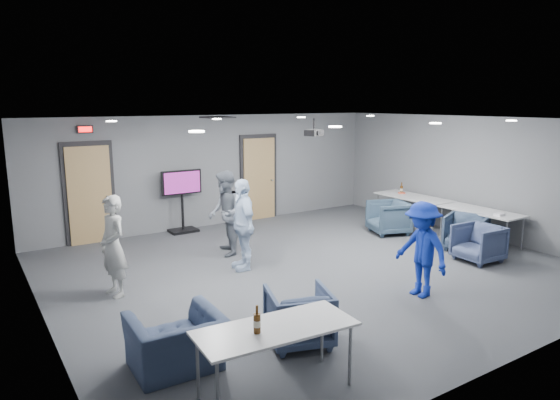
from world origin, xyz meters
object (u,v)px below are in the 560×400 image
table_right_a (413,198)px  chair_front_a (299,316)px  person_a (113,246)px  person_d (422,249)px  chair_right_b (466,232)px  bottle_front (257,323)px  person_b (225,213)px  table_right_b (481,213)px  table_front_left (276,331)px  chair_right_a (388,217)px  chair_right_c (478,243)px  projector (314,133)px  bottle_right (401,189)px  tv_stand (182,197)px  chair_front_b (176,342)px  person_c (243,224)px

table_right_a → chair_front_a: bearing=120.6°
person_a → person_d: size_ratio=1.06×
chair_right_b → bottle_front: size_ratio=2.75×
person_b → table_right_b: bearing=85.2°
table_right_a → table_front_left: (-6.71, -4.24, -0.01)m
person_a → person_d: person_a is taller
chair_right_a → table_right_a: chair_right_a is taller
person_d → bottle_front: (-3.57, -1.02, 0.08)m
chair_right_b → person_a: bearing=-125.5°
table_front_left → person_a: bearing=104.6°
person_b → chair_right_c: 4.92m
person_b → projector: size_ratio=4.60×
table_right_b → chair_front_a: bearing=105.1°
person_a → chair_right_a: 6.37m
table_right_b → person_d: bearing=111.6°
projector → bottle_right: bearing=-3.4°
chair_right_a → chair_front_a: (-4.83, -3.26, -0.02)m
person_a → bottle_front: (0.46, -3.66, 0.04)m
chair_right_a → person_d: bearing=-18.7°
chair_right_a → projector: size_ratio=2.28×
person_d → projector: size_ratio=4.11×
table_right_b → tv_stand: tv_stand is taller
chair_right_c → table_front_left: 5.84m
table_right_a → tv_stand: size_ratio=1.33×
table_front_left → chair_right_a: bearing=39.4°
chair_right_b → chair_right_c: bearing=-59.6°
chair_front_b → bottle_front: 1.23m
chair_right_b → chair_right_c: chair_right_b is taller
person_a → chair_front_b: person_a is taller
chair_front_a → person_b: bearing=-84.5°
chair_front_b → bottle_front: bearing=117.3°
table_front_left → person_d: bearing=20.8°
person_a → chair_right_a: size_ratio=1.92×
chair_front_b → chair_right_c: bearing=-172.9°
chair_right_a → chair_right_c: bearing=17.9°
chair_front_a → table_front_left: size_ratio=0.46×
chair_right_c → table_right_b: size_ratio=0.45×
table_right_a → chair_front_b: bearing=113.6°
chair_right_a → bottle_right: size_ratio=2.89×
person_a → tv_stand: person_a is taller
bottle_right → person_a: bearing=-172.1°
chair_right_c → bottle_right: 3.32m
person_c → table_right_a: (5.08, 0.58, -0.15)m
person_b → chair_right_b: (4.31, -2.40, -0.48)m
chair_right_c → person_c: bearing=-114.4°
person_c → bottle_right: person_c is taller
chair_right_c → table_right_b: (1.10, 0.75, 0.33)m
bottle_front → person_a: bearing=97.1°
tv_stand → person_b: bearing=-88.9°
table_right_b → bottle_right: (0.04, 2.34, 0.15)m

